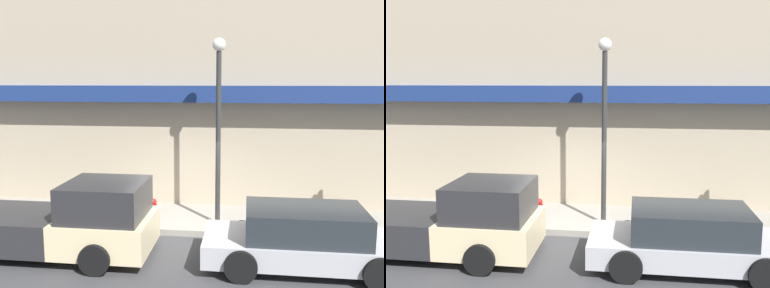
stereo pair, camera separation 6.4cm
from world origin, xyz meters
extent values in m
plane|color=#38383A|center=(0.00, 0.00, 0.00)|extent=(80.00, 80.00, 0.00)
cube|color=gray|center=(0.00, 1.25, 0.09)|extent=(36.00, 2.49, 0.17)
cube|color=tan|center=(0.00, 3.99, 5.74)|extent=(19.80, 3.00, 11.47)
cube|color=navy|center=(0.00, 2.19, 3.75)|extent=(18.22, 0.60, 0.50)
cube|color=beige|center=(-1.41, -1.53, 0.61)|extent=(2.16, 1.96, 0.77)
cube|color=#262628|center=(-1.41, -1.53, 1.41)|extent=(1.84, 1.80, 0.82)
cube|color=#262628|center=(-4.12, -1.53, 0.61)|extent=(3.25, 1.96, 0.77)
cylinder|color=black|center=(-1.36, -0.55, 0.35)|extent=(0.70, 0.22, 0.70)
cylinder|color=black|center=(-1.36, -2.50, 0.35)|extent=(0.70, 0.22, 0.70)
cylinder|color=black|center=(-4.71, -0.55, 0.35)|extent=(0.70, 0.22, 0.70)
cube|color=#ADADB2|center=(3.14, -1.53, 0.46)|extent=(4.45, 1.83, 0.51)
cube|color=#23282D|center=(3.14, -1.53, 1.04)|extent=(2.58, 1.65, 0.66)
cylinder|color=black|center=(4.52, -0.61, 0.35)|extent=(0.70, 0.22, 0.70)
cylinder|color=black|center=(4.52, -2.44, 0.35)|extent=(0.70, 0.22, 0.70)
cylinder|color=black|center=(1.76, -0.61, 0.35)|extent=(0.70, 0.22, 0.70)
cylinder|color=black|center=(1.76, -2.44, 0.35)|extent=(0.70, 0.22, 0.70)
cylinder|color=red|center=(-0.76, 0.67, 0.42)|extent=(0.18, 0.18, 0.50)
sphere|color=red|center=(-0.76, 0.67, 0.75)|extent=(0.17, 0.17, 0.17)
cylinder|color=#2D2D2D|center=(1.05, 0.71, 2.54)|extent=(0.14, 0.14, 4.74)
sphere|color=silver|center=(1.05, 0.71, 5.10)|extent=(0.36, 0.36, 0.36)
camera|label=1|loc=(1.84, -10.86, 4.15)|focal=40.00mm
camera|label=2|loc=(1.91, -10.85, 4.15)|focal=40.00mm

